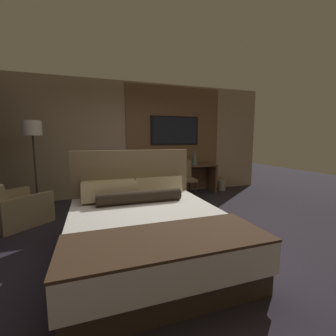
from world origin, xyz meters
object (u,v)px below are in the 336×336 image
Objects in this scene: bed at (147,227)px; waste_bin at (222,185)px; desk at (178,174)px; vase_tall at (195,157)px; desk_chair at (183,176)px; floor_lamp at (33,136)px; book at (165,165)px; tv at (175,131)px; armchair_by_window at (15,209)px; vase_short at (150,163)px.

bed is 3.86m from waste_bin.
vase_tall reaches higher than desk.
vase_tall is (0.54, 0.50, 0.39)m from desk_chair.
desk is at bearing 7.78° from floor_lamp.
tv is at bearing 35.94° from book.
vase_tall is 1.14m from waste_bin.
waste_bin is (4.63, 1.06, -0.11)m from armchair_by_window.
tv is at bearing 154.09° from vase_tall.
bed is 3.07m from floor_lamp.
book is at bearing -173.68° from desk.
desk is 0.64m from vase_tall.
desk_chair is at bearing -94.76° from tv.
desk is 7.88× the size of book.
book reaches higher than desk.
desk is at bearing -90.00° from tv.
floor_lamp reaches higher than book.
vase_tall is (1.95, 2.71, 0.62)m from bed.
bed is 8.47× the size of book.
armchair_by_window is (-1.86, 1.62, -0.07)m from bed.
bed reaches higher than vase_tall.
desk_chair is 3.21m from floor_lamp.
vase_tall is at bearing -25.91° from tv.
desk is at bearing 177.65° from vase_tall.
tv is at bearing 63.38° from bed.
tv is at bearing 168.78° from waste_bin.
tv reaches higher than waste_bin.
bed is 2.77m from vase_short.
armchair_by_window is 0.66× the size of floor_lamp.
armchair_by_window is 4.76m from waste_bin.
desk is at bearing -112.60° from armchair_by_window.
vase_tall is at bearing 3.83° from vase_short.
tv is 3.21m from floor_lamp.
desk is 1.56× the size of tv.
floor_lamp is at bearing -175.05° from waste_bin.
floor_lamp is at bearing -57.53° from armchair_by_window.
vase_tall reaches higher than desk_chair.
armchair_by_window is at bearing -158.68° from vase_short.
desk is 12.65× the size of vase_short.
tv is at bearing -109.39° from armchair_by_window.
bed is at bearing -116.62° from tv.
vase_short reaches higher than waste_bin.
bed is at bearing -105.11° from vase_short.
floor_lamp reaches higher than armchair_by_window.
vase_tall is 0.84m from book.
tv is 8.09× the size of vase_short.
tv is 1.12× the size of armchair_by_window.
desk_chair reaches higher than desk.
book reaches higher than waste_bin.
tv reaches higher than vase_tall.
desk is 0.43m from book.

